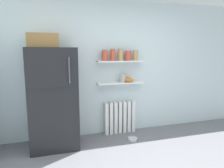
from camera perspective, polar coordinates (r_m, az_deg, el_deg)
back_wall at (r=3.94m, az=1.48°, el=4.71°), size 7.04×0.10×2.60m
refrigerator at (r=3.44m, az=-16.57°, el=-3.28°), size 0.77×0.67×1.88m
radiator at (r=4.02m, az=2.22°, el=-9.54°), size 0.62×0.12×0.63m
wall_shelf_lower at (r=3.83m, az=2.43°, el=0.31°), size 0.91×0.22×0.02m
wall_shelf_upper at (r=3.79m, az=2.47°, el=6.52°), size 0.91×0.22×0.02m
storage_jar_0 at (r=3.70m, az=-2.07°, el=8.26°), size 0.11×0.11×0.21m
storage_jar_1 at (r=3.74m, az=0.24°, el=8.44°), size 0.10×0.10×0.23m
storage_jar_2 at (r=3.79m, az=2.48°, el=8.41°), size 0.10×0.10×0.23m
storage_jar_3 at (r=3.84m, az=4.67°, el=8.19°), size 0.12×0.12×0.20m
storage_jar_4 at (r=3.90m, az=6.80°, el=8.18°), size 0.09×0.09×0.20m
vase at (r=3.83m, az=3.12°, el=1.72°), size 0.10×0.10×0.16m
shelf_bowl at (r=3.88m, az=4.77°, el=1.23°), size 0.20×0.20×0.09m
pet_food_bowl at (r=3.79m, az=5.94°, el=-15.48°), size 0.18×0.18×0.05m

